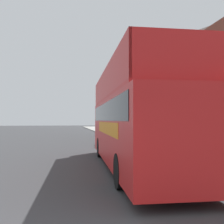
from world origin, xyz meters
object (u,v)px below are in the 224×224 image
parked_car_ahead_of_bus (116,138)px  tour_bus (134,124)px  lamp_post_second (141,99)px  lamp_post_nearest (223,86)px

parked_car_ahead_of_bus → tour_bus: bearing=-99.2°
parked_car_ahead_of_bus → lamp_post_second: (1.71, -0.54, 2.86)m
parked_car_ahead_of_bus → lamp_post_nearest: lamp_post_nearest is taller
tour_bus → parked_car_ahead_of_bus: size_ratio=2.60×
lamp_post_nearest → tour_bus: bearing=138.5°
parked_car_ahead_of_bus → lamp_post_second: lamp_post_second is taller
lamp_post_second → tour_bus: bearing=-108.5°
lamp_post_nearest → parked_car_ahead_of_bus: bearing=99.7°
tour_bus → parked_car_ahead_of_bus: 8.28m
tour_bus → lamp_post_nearest: lamp_post_nearest is taller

